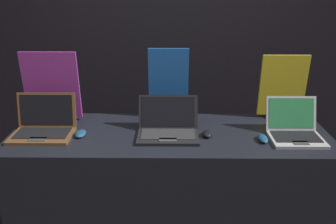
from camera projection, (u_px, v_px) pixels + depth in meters
The scene contains 11 objects.
wall_back at pixel (170, 27), 3.12m from camera, with size 8.00×0.05×2.80m.
display_counter at pixel (169, 188), 2.34m from camera, with size 2.11×0.65×0.88m.
laptop_front at pixel (44, 125), 2.14m from camera, with size 0.39×0.29×0.25m.
mouse_front at pixel (81, 134), 2.13m from camera, with size 0.07×0.11×0.03m.
promo_stand_front at pixel (52, 88), 2.28m from camera, with size 0.39×0.07×0.50m.
laptop_middle at pixel (168, 127), 2.13m from camera, with size 0.39×0.30×0.23m.
mouse_middle at pixel (207, 134), 2.12m from camera, with size 0.06×0.09×0.04m.
promo_stand_middle at pixel (168, 85), 2.33m from camera, with size 0.28×0.07×0.51m.
laptop_back at pixel (294, 129), 2.10m from camera, with size 0.33×0.32×0.23m.
mouse_back at pixel (263, 138), 2.06m from camera, with size 0.06×0.12×0.03m.
promo_stand_back at pixel (282, 89), 2.33m from camera, with size 0.33×0.07×0.46m.
Camera 1 is at (0.01, -1.62, 1.85)m, focal length 35.00 mm.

